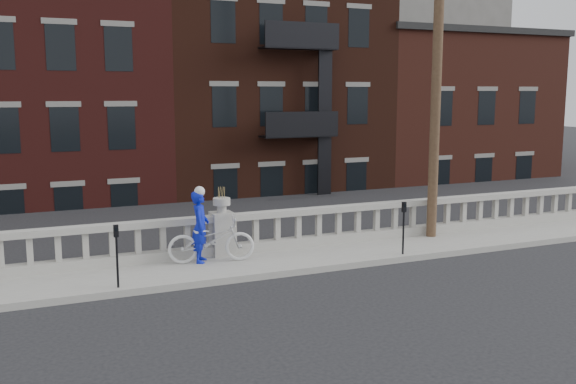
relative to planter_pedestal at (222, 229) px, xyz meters
The scene contains 10 objects.
ground 4.04m from the planter_pedestal, 90.00° to the right, with size 120.00×120.00×0.00m, color black.
sidewalk 1.21m from the planter_pedestal, 90.00° to the right, with size 32.00×2.20×0.15m, color gray.
balustrade 0.19m from the planter_pedestal, ahead, with size 28.00×0.34×1.03m.
planter_pedestal is the anchor object (origin of this frame).
lower_level 19.19m from the planter_pedestal, 88.31° to the left, with size 80.00×44.00×20.80m.
utility_pole 7.61m from the planter_pedestal, ahead, with size 1.60×0.28×10.00m.
parking_meter_c 3.41m from the planter_pedestal, 148.12° to the right, with size 0.10×0.09×1.36m.
parking_meter_d 4.64m from the planter_pedestal, 22.84° to the right, with size 0.10×0.09×1.36m.
bicycle 0.76m from the planter_pedestal, 128.25° to the right, with size 0.73×2.11×1.11m, color silver.
cyclist 0.87m from the planter_pedestal, 146.07° to the right, with size 0.64×0.42×1.77m, color #0B18B1.
Camera 1 is at (-4.81, -11.40, 4.27)m, focal length 40.00 mm.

